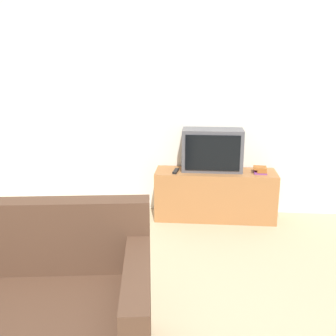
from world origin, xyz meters
TOP-DOWN VIEW (x-y plane):
  - wall_back at (0.00, 3.03)m, footprint 9.00×0.06m
  - tv_stand at (0.19, 2.77)m, footprint 1.37×0.42m
  - television at (0.15, 2.82)m, footprint 0.68×0.32m
  - couch at (-1.05, 0.26)m, footprint 1.74×1.16m
  - book_stack at (0.69, 2.76)m, footprint 0.16×0.20m
  - remote_on_stand at (-0.26, 2.70)m, footprint 0.07×0.19m

SIDE VIEW (x-z plane):
  - tv_stand at x=0.19m, z-range 0.00..0.56m
  - couch at x=-1.05m, z-range -0.16..0.79m
  - remote_on_stand at x=-0.26m, z-range 0.56..0.59m
  - book_stack at x=0.69m, z-range 0.56..0.63m
  - television at x=0.15m, z-range 0.56..1.04m
  - wall_back at x=0.00m, z-range 0.00..2.60m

